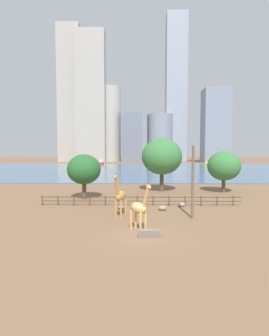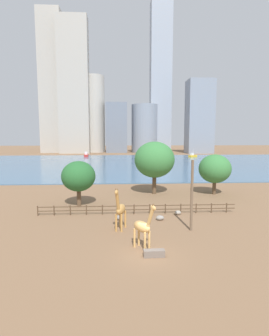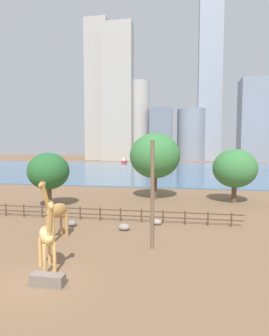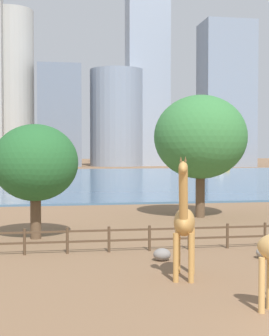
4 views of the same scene
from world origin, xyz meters
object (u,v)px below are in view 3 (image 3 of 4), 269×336
Objects in this scene: utility_pole at (152,195)px; feeding_trough at (48,280)px; giraffe_tall at (56,211)px; boat_ferry at (124,161)px; boat_sailboat at (242,163)px; tree_left_large at (155,156)px; tree_right_tall at (235,168)px; boulder_small at (124,227)px; boulder_by_pole at (72,223)px; giraffe_companion at (47,236)px; tree_center_broad at (49,171)px; boulder_near_fence at (157,222)px.

feeding_trough is (-4.84, -6.03, -3.56)m from utility_pole.
giraffe_tall is 7.50m from feeding_trough.
boat_ferry is at bearing -153.67° from giraffe_tall.
boat_sailboat is at bearing 72.60° from feeding_trough.
tree_right_tall is at bearing -5.41° from tree_left_large.
feeding_trough reaches higher than boulder_small.
feeding_trough is 0.25× the size of tree_right_tall.
boat_ferry is (-16.48, 100.67, 0.74)m from boulder_by_pole.
feeding_trough is 25.47m from tree_left_large.
giraffe_companion is at bearing -139.49° from boat_sailboat.
boulder_by_pole is at bearing 155.00° from giraffe_companion.
tree_center_broad reaches higher than boat_sailboat.
giraffe_companion is 26.55m from tree_right_tall.
giraffe_tall reaches higher than boat_ferry.
boat_ferry is at bearing 150.46° from giraffe_companion.
utility_pole is 1.09× the size of tree_right_tall.
feeding_trough reaches higher than boulder_by_pole.
feeding_trough is (2.97, -10.06, 0.01)m from boulder_by_pole.
giraffe_tall is at bearing 175.38° from utility_pole.
utility_pole is 5.87m from boulder_small.
boulder_near_fence is 12.76m from feeding_trough.
utility_pole is 1.16× the size of tree_center_broad.
feeding_trough is at bearing -173.50° from boat_ferry.
boat_sailboat is at bearing 72.04° from boulder_small.
tree_center_broad reaches higher than feeding_trough.
giraffe_companion is at bearing -141.75° from utility_pole.
giraffe_tall reaches higher than boulder_by_pole.
boulder_small is at bearing 78.30° from feeding_trough.
giraffe_tall is at bearing -87.75° from boulder_by_pole.
boulder_small is 0.14× the size of tree_right_tall.
boulder_small is 0.17× the size of boat_ferry.
boulder_near_fence is 0.18× the size of boat_sailboat.
tree_left_large is (-1.57, 18.55, 2.24)m from utility_pole.
boulder_by_pole is 0.15× the size of boat_ferry.
tree_right_tall is (22.71, 6.52, 0.15)m from tree_center_broad.
giraffe_companion is at bearing 117.56° from feeding_trough.
utility_pole is at bearing -27.26° from boulder_by_pole.
boulder_small is (4.85, 3.07, -1.99)m from giraffe_tall.
giraffe_tall is at bearing -147.63° from boulder_small.
boat_ferry is at bearing 110.90° from tree_right_tall.
tree_right_tall is at bearing 52.08° from boulder_near_fence.
tree_right_tall reaches higher than feeding_trough.
tree_left_large is 1.32× the size of tree_right_tall.
giraffe_companion is 0.80× the size of boat_ferry.
utility_pole is 7.86× the size of boulder_small.
boat_sailboat is (30.91, 95.34, 0.59)m from boulder_small.
giraffe_tall is 0.53× the size of tree_left_large.
boat_ferry is 52.68m from boat_sailboat.
utility_pole is 4.29× the size of feeding_trough.
giraffe_tall is at bearing -141.40° from boat_sailboat.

